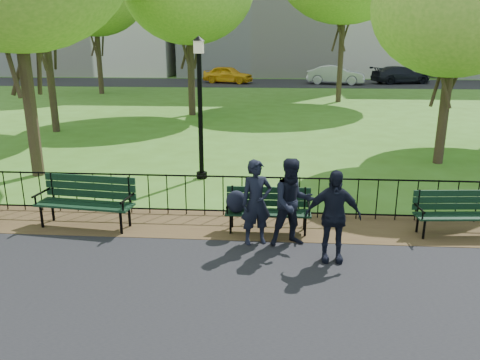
# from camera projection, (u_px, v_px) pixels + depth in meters

# --- Properties ---
(ground) EXTENTS (120.00, 120.00, 0.00)m
(ground) POSITION_uv_depth(u_px,v_px,m) (268.00, 259.00, 8.03)
(ground) COLOR #3C671B
(dirt_strip) EXTENTS (60.00, 1.60, 0.01)m
(dirt_strip) POSITION_uv_depth(u_px,v_px,m) (270.00, 225.00, 9.46)
(dirt_strip) COLOR #3D2919
(dirt_strip) RESTS_ON ground
(far_street) EXTENTS (70.00, 9.00, 0.01)m
(far_street) POSITION_uv_depth(u_px,v_px,m) (275.00, 83.00, 41.48)
(far_street) COLOR black
(far_street) RESTS_ON ground
(iron_fence) EXTENTS (24.06, 0.06, 1.00)m
(iron_fence) POSITION_uv_depth(u_px,v_px,m) (270.00, 195.00, 9.80)
(iron_fence) COLOR black
(iron_fence) RESTS_ON ground
(park_bench_main) EXTENTS (1.65, 0.52, 0.93)m
(park_bench_main) POSITION_uv_depth(u_px,v_px,m) (253.00, 203.00, 9.02)
(park_bench_main) COLOR black
(park_bench_main) RESTS_ON ground
(park_bench_left_a) EXTENTS (2.00, 0.82, 1.10)m
(park_bench_left_a) POSITION_uv_depth(u_px,v_px,m) (87.00, 196.00, 9.32)
(park_bench_left_a) COLOR black
(park_bench_left_a) RESTS_ON ground
(park_bench_right_a) EXTENTS (1.67, 0.65, 0.93)m
(park_bench_right_a) POSITION_uv_depth(u_px,v_px,m) (458.00, 208.00, 8.92)
(park_bench_right_a) COLOR black
(park_bench_right_a) RESTS_ON ground
(lamppost) EXTENTS (0.33, 0.33, 3.73)m
(lamppost) POSITION_uv_depth(u_px,v_px,m) (200.00, 104.00, 12.20)
(lamppost) COLOR black
(lamppost) RESTS_ON ground
(tree_near_e) EXTENTS (4.72, 4.72, 6.58)m
(tree_near_e) POSITION_uv_depth(u_px,v_px,m) (457.00, 5.00, 13.05)
(tree_near_e) COLOR #2D2116
(tree_near_e) RESTS_ON ground
(person_left) EXTENTS (0.67, 0.55, 1.58)m
(person_left) POSITION_uv_depth(u_px,v_px,m) (256.00, 202.00, 8.44)
(person_left) COLOR black
(person_left) RESTS_ON asphalt_path
(person_mid) EXTENTS (0.87, 0.61, 1.62)m
(person_mid) POSITION_uv_depth(u_px,v_px,m) (293.00, 203.00, 8.36)
(person_mid) COLOR black
(person_mid) RESTS_ON asphalt_path
(person_right) EXTENTS (0.94, 0.39, 1.59)m
(person_right) POSITION_uv_depth(u_px,v_px,m) (333.00, 216.00, 7.77)
(person_right) COLOR black
(person_right) RESTS_ON asphalt_path
(taxi) EXTENTS (4.71, 3.03, 1.49)m
(taxi) POSITION_uv_depth(u_px,v_px,m) (228.00, 74.00, 41.14)
(taxi) COLOR #EDAB13
(taxi) RESTS_ON far_street
(sedan_silver) EXTENTS (5.12, 2.66, 1.61)m
(sedan_silver) POSITION_uv_depth(u_px,v_px,m) (336.00, 75.00, 40.02)
(sedan_silver) COLOR #ACAFB4
(sedan_silver) RESTS_ON far_street
(sedan_dark) EXTENTS (5.48, 3.37, 1.48)m
(sedan_dark) POSITION_uv_depth(u_px,v_px,m) (401.00, 75.00, 40.70)
(sedan_dark) COLOR black
(sedan_dark) RESTS_ON far_street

